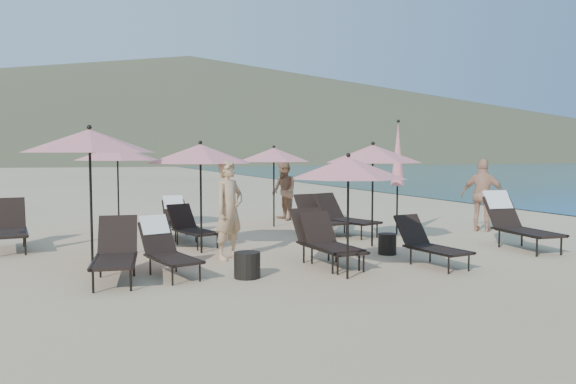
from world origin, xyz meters
name	(u,v)px	position (x,y,z in m)	size (l,w,h in m)	color
ground	(364,266)	(0.00, 0.00, 0.00)	(800.00, 800.00, 0.00)	#D6BA8C
volcanic_headland	(209,109)	(71.37, 302.62, 26.49)	(690.00, 690.00, 55.00)	brown
lounger_0	(116,252)	(-4.23, 0.46, 0.45)	(0.88, 1.75, 0.96)	black
lounger_1	(166,248)	(-3.42, 0.57, 0.45)	(0.88, 1.59, 0.94)	black
lounger_2	(323,240)	(-0.62, 0.40, 0.45)	(0.76, 1.72, 0.96)	black
lounger_3	(330,242)	(-0.56, 0.25, 0.43)	(0.64, 1.60, 0.91)	black
lounger_4	(430,243)	(1.10, -0.41, 0.40)	(0.76, 1.56, 0.86)	black
lounger_5	(516,222)	(3.92, 0.45, 0.56)	(0.87, 1.95, 1.18)	black
lounger_6	(9,227)	(-6.06, 4.22, 0.48)	(0.84, 1.85, 1.04)	black
lounger_7	(178,218)	(-2.44, 4.70, 0.46)	(0.61, 1.56, 0.96)	black
lounger_8	(192,227)	(-2.40, 3.39, 0.40)	(0.95, 1.59, 0.86)	black
lounger_9	(320,217)	(0.87, 3.76, 0.45)	(0.84, 1.74, 0.97)	black
lounger_10	(344,216)	(1.41, 3.47, 0.47)	(1.17, 1.86, 1.00)	black
umbrella_open_0	(90,141)	(-4.51, 2.15, 2.24)	(2.35, 2.35, 2.53)	black
umbrella_open_1	(200,154)	(-2.42, 2.35, 2.00)	(2.10, 2.10, 2.26)	black
umbrella_open_2	(373,154)	(1.19, 1.77, 2.00)	(2.10, 2.10, 2.26)	black
umbrella_open_3	(117,153)	(-3.68, 6.22, 2.02)	(2.12, 2.12, 2.29)	black
umbrella_open_4	(274,155)	(0.35, 5.61, 1.97)	(2.07, 2.07, 2.23)	black
umbrella_open_5	(348,168)	(-0.78, -0.83, 1.78)	(1.88, 1.88, 2.02)	black
umbrella_closed_0	(398,155)	(2.66, 3.09, 1.97)	(0.33, 0.33, 2.83)	black
side_table_0	(247,265)	(-2.25, -0.16, 0.21)	(0.43, 0.43, 0.42)	black
side_table_1	(387,244)	(0.98, 0.82, 0.21)	(0.37, 0.37, 0.42)	black
beachgoer_a	(229,210)	(-2.07, 1.52, 0.94)	(0.68, 0.45, 1.88)	tan
beachgoer_b	(284,191)	(1.15, 6.91, 0.88)	(0.86, 0.67, 1.76)	#A17353
beachgoer_c	(483,195)	(5.03, 2.76, 0.93)	(1.10, 0.46, 1.87)	tan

